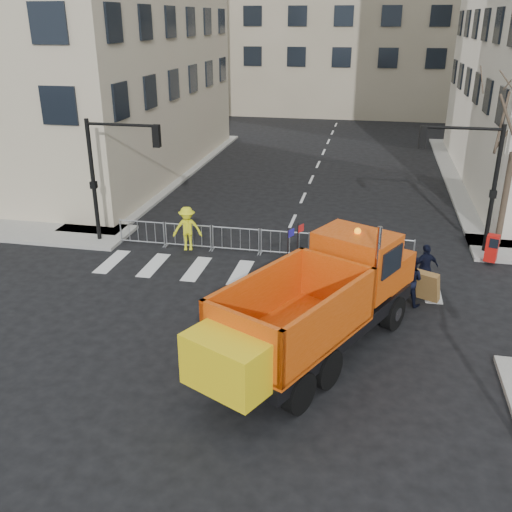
% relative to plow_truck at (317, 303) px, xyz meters
% --- Properties ---
extents(ground, '(120.00, 120.00, 0.00)m').
position_rel_plow_truck_xyz_m(ground, '(-2.37, -0.18, -1.72)').
color(ground, black).
rests_on(ground, ground).
extents(sidewalk_back, '(64.00, 5.00, 0.15)m').
position_rel_plow_truck_xyz_m(sidewalk_back, '(-2.37, 8.32, -1.64)').
color(sidewalk_back, gray).
rests_on(sidewalk_back, ground).
extents(traffic_light_left, '(0.18, 0.18, 5.40)m').
position_rel_plow_truck_xyz_m(traffic_light_left, '(-10.37, 7.32, 0.98)').
color(traffic_light_left, black).
rests_on(traffic_light_left, ground).
extents(traffic_light_right, '(0.18, 0.18, 5.40)m').
position_rel_plow_truck_xyz_m(traffic_light_right, '(6.13, 9.32, 0.98)').
color(traffic_light_right, black).
rests_on(traffic_light_right, ground).
extents(crowd_barriers, '(12.60, 0.60, 1.10)m').
position_rel_plow_truck_xyz_m(crowd_barriers, '(-3.12, 7.42, -1.17)').
color(crowd_barriers, '#9EA0A5').
rests_on(crowd_barriers, ground).
extents(street_tree, '(3.00, 3.00, 7.50)m').
position_rel_plow_truck_xyz_m(street_tree, '(6.83, 10.32, 2.03)').
color(street_tree, '#382B21').
rests_on(street_tree, ground).
extents(plow_truck, '(6.82, 10.09, 3.87)m').
position_rel_plow_truck_xyz_m(plow_truck, '(0.00, 0.00, 0.00)').
color(plow_truck, black).
rests_on(plow_truck, ground).
extents(cop_a, '(0.80, 0.72, 1.84)m').
position_rel_plow_truck_xyz_m(cop_a, '(2.44, 5.64, -0.80)').
color(cop_a, black).
rests_on(cop_a, ground).
extents(cop_b, '(1.06, 0.95, 1.81)m').
position_rel_plow_truck_xyz_m(cop_b, '(2.81, 3.93, -0.81)').
color(cop_b, black).
rests_on(cop_b, ground).
extents(cop_c, '(1.12, 0.88, 1.77)m').
position_rel_plow_truck_xyz_m(cop_c, '(3.40, 5.19, -0.83)').
color(cop_c, black).
rests_on(cop_c, ground).
extents(worker, '(1.34, 0.95, 1.88)m').
position_rel_plow_truck_xyz_m(worker, '(-6.10, 6.87, -0.63)').
color(worker, yellow).
rests_on(worker, sidewalk_back).
extents(newspaper_box, '(0.56, 0.53, 1.10)m').
position_rel_plow_truck_xyz_m(newspaper_box, '(6.19, 8.18, -1.02)').
color(newspaper_box, red).
rests_on(newspaper_box, sidewalk_back).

